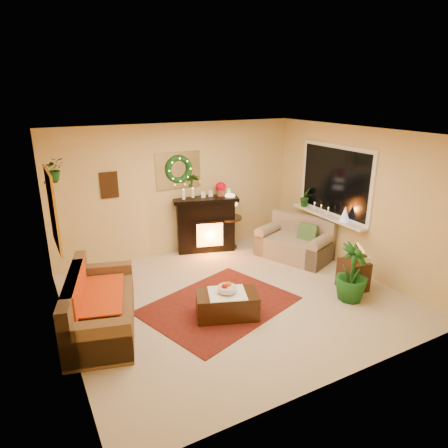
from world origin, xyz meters
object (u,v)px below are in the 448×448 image
loveseat (294,238)px  coffee_table (227,304)px  side_table_round (229,233)px  fireplace (205,225)px  sofa (101,300)px  end_table_square (353,274)px

loveseat → coffee_table: bearing=-172.7°
coffee_table → side_table_round: bearing=81.1°
fireplace → side_table_round: bearing=3.4°
fireplace → coffee_table: fireplace is taller
sofa → loveseat: 3.95m
fireplace → coffee_table: bearing=-92.3°
coffee_table → end_table_square: bearing=14.8°
end_table_square → coffee_table: 2.29m
fireplace → end_table_square: size_ratio=2.31×
sofa → fireplace: (2.51, 1.90, 0.12)m
sofa → side_table_round: sofa is taller
fireplace → end_table_square: bearing=-45.6°
fireplace → loveseat: bearing=-24.4°
side_table_round → fireplace: bearing=166.9°
sofa → fireplace: bearing=52.9°
end_table_square → sofa: bearing=168.4°
loveseat → end_table_square: bearing=-110.4°
sofa → coffee_table: bearing=-3.3°
sofa → loveseat: (3.88, 0.71, -0.01)m
sofa → loveseat: sofa is taller
sofa → fireplace: fireplace is taller
side_table_round → coffee_table: 2.72m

